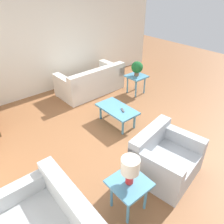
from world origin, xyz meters
TOP-DOWN VIEW (x-y plane):
  - ground_plane at (0.00, 0.00)m, footprint 14.00×14.00m
  - wall_right at (3.06, 0.00)m, footprint 0.12×7.20m
  - sofa at (2.13, -0.57)m, footprint 0.99×1.85m
  - armchair at (-1.14, 0.28)m, footprint 1.04×1.13m
  - coffee_table at (0.47, -0.08)m, footprint 0.95×0.52m
  - side_table_plant at (1.27, -1.49)m, footprint 0.50×0.50m
  - side_table_lamp at (-1.25, 1.20)m, footprint 0.50×0.50m
  - potted_plant at (1.27, -1.49)m, footprint 0.32×0.32m
  - table_lamp at (-1.25, 1.20)m, footprint 0.25×0.25m
  - remote_control at (0.31, -0.11)m, footprint 0.16×0.11m

SIDE VIEW (x-z plane):
  - ground_plane at x=0.00m, z-range 0.00..0.00m
  - sofa at x=2.13m, z-range -0.10..0.68m
  - armchair at x=-1.14m, z-range -0.08..0.70m
  - coffee_table at x=0.47m, z-range 0.15..0.55m
  - remote_control at x=0.31m, z-range 0.40..0.42m
  - side_table_plant at x=1.27m, z-range 0.18..0.71m
  - side_table_lamp at x=-1.25m, z-range 0.18..0.71m
  - potted_plant at x=1.27m, z-range 0.56..0.96m
  - table_lamp at x=-1.25m, z-range 0.60..1.02m
  - wall_right at x=3.06m, z-range 0.00..2.70m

